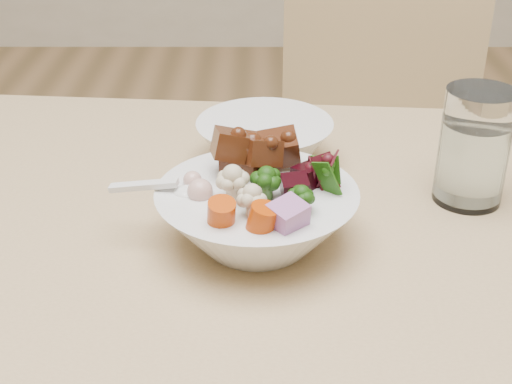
{
  "coord_description": "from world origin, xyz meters",
  "views": [
    {
      "loc": [
        -0.02,
        -0.57,
        1.1
      ],
      "look_at": [
        -0.02,
        0.06,
        0.76
      ],
      "focal_mm": 50.0,
      "sensor_mm": 36.0,
      "label": 1
    }
  ],
  "objects_px": {
    "dining_table": "(432,320)",
    "chair_far": "(365,147)",
    "side_bowl": "(265,143)",
    "food_bowl": "(258,212)",
    "water_glass": "(473,151)"
  },
  "relations": [
    {
      "from": "chair_far",
      "to": "food_bowl",
      "type": "distance_m",
      "value": 0.73
    },
    {
      "from": "dining_table",
      "to": "chair_far",
      "type": "bearing_deg",
      "value": 92.13
    },
    {
      "from": "water_glass",
      "to": "side_bowl",
      "type": "bearing_deg",
      "value": 158.31
    },
    {
      "from": "dining_table",
      "to": "side_bowl",
      "type": "relative_size",
      "value": 9.06
    },
    {
      "from": "chair_far",
      "to": "food_bowl",
      "type": "xyz_separation_m",
      "value": [
        -0.22,
        -0.66,
        0.24
      ]
    },
    {
      "from": "food_bowl",
      "to": "side_bowl",
      "type": "xyz_separation_m",
      "value": [
        0.01,
        0.18,
        -0.01
      ]
    },
    {
      "from": "dining_table",
      "to": "chair_far",
      "type": "xyz_separation_m",
      "value": [
        0.03,
        0.7,
        -0.13
      ]
    },
    {
      "from": "chair_far",
      "to": "food_bowl",
      "type": "height_order",
      "value": "chair_far"
    },
    {
      "from": "dining_table",
      "to": "side_bowl",
      "type": "xyz_separation_m",
      "value": [
        -0.18,
        0.23,
        0.1
      ]
    },
    {
      "from": "dining_table",
      "to": "food_bowl",
      "type": "relative_size",
      "value": 7.48
    },
    {
      "from": "side_bowl",
      "to": "food_bowl",
      "type": "bearing_deg",
      "value": -92.49
    },
    {
      "from": "chair_far",
      "to": "dining_table",
      "type": "bearing_deg",
      "value": -74.51
    },
    {
      "from": "dining_table",
      "to": "side_bowl",
      "type": "height_order",
      "value": "side_bowl"
    },
    {
      "from": "dining_table",
      "to": "side_bowl",
      "type": "bearing_deg",
      "value": 132.48
    },
    {
      "from": "food_bowl",
      "to": "water_glass",
      "type": "xyz_separation_m",
      "value": [
        0.24,
        0.09,
        0.03
      ]
    }
  ]
}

